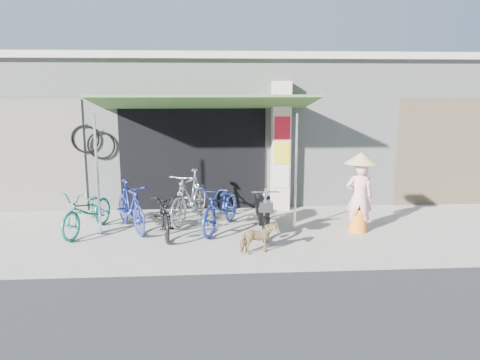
{
  "coord_description": "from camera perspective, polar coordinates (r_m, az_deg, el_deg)",
  "views": [
    {
      "loc": [
        -0.83,
        -8.34,
        2.87
      ],
      "look_at": [
        -0.2,
        1.0,
        1.0
      ],
      "focal_mm": 35.0,
      "sensor_mm": 36.0,
      "label": 1
    }
  ],
  "objects": [
    {
      "name": "neighbour_left",
      "position": [
        11.8,
        -24.53,
        2.63
      ],
      "size": [
        2.6,
        0.06,
        2.6
      ],
      "primitive_type": "cube",
      "color": "#6B665B",
      "rests_on": "ground"
    },
    {
      "name": "bike_silver",
      "position": [
        10.05,
        -6.13,
        -2.0
      ],
      "size": [
        1.18,
        1.97,
        1.14
      ],
      "primitive_type": "imported",
      "rotation": [
        0.0,
        0.0,
        -0.37
      ],
      "color": "#B4B5B9",
      "rests_on": "ground"
    },
    {
      "name": "bike_teal",
      "position": [
        9.78,
        -18.08,
        -3.57
      ],
      "size": [
        1.1,
        1.83,
        0.91
      ],
      "primitive_type": "imported",
      "rotation": [
        0.0,
        0.0,
        -0.31
      ],
      "color": "#1B7B65",
      "rests_on": "ground"
    },
    {
      "name": "nun",
      "position": [
        9.59,
        14.36,
        -1.47
      ],
      "size": [
        0.64,
        0.64,
        1.61
      ],
      "rotation": [
        0.0,
        0.0,
        2.92
      ],
      "color": "#F5A5AD",
      "rests_on": "ground"
    },
    {
      "name": "bike_blue",
      "position": [
        9.72,
        -13.19,
        -3.11
      ],
      "size": [
        1.17,
        1.7,
        1.0
      ],
      "primitive_type": "imported",
      "rotation": [
        0.0,
        0.0,
        0.46
      ],
      "color": "navy",
      "rests_on": "ground"
    },
    {
      "name": "bike_black",
      "position": [
        9.29,
        -9.13,
        -4.01
      ],
      "size": [
        0.85,
        1.75,
        0.88
      ],
      "primitive_type": "imported",
      "rotation": [
        0.0,
        0.0,
        0.17
      ],
      "color": "black",
      "rests_on": "ground"
    },
    {
      "name": "neighbour_right",
      "position": [
        12.49,
        24.04,
        3.09
      ],
      "size": [
        2.6,
        0.06,
        2.6
      ],
      "primitive_type": "cube",
      "color": "brown",
      "rests_on": "ground"
    },
    {
      "name": "street_dog",
      "position": [
        8.21,
        2.24,
        -7.14
      ],
      "size": [
        0.71,
        0.47,
        0.55
      ],
      "primitive_type": "imported",
      "rotation": [
        0.0,
        0.0,
        1.87
      ],
      "color": "tan",
      "rests_on": "ground"
    },
    {
      "name": "awning",
      "position": [
        9.97,
        -4.34,
        9.22
      ],
      "size": [
        4.6,
        1.88,
        2.72
      ],
      "color": "#375D29",
      "rests_on": "ground"
    },
    {
      "name": "bike_navy",
      "position": [
        9.49,
        -2.33,
        -3.26
      ],
      "size": [
        1.3,
        1.96,
        0.97
      ],
      "primitive_type": "imported",
      "rotation": [
        0.0,
        0.0,
        -0.39
      ],
      "color": "navy",
      "rests_on": "ground"
    },
    {
      "name": "bicycle_shop",
      "position": [
        13.5,
        -0.35,
        6.89
      ],
      "size": [
        12.3,
        5.3,
        3.66
      ],
      "color": "gray",
      "rests_on": "ground"
    },
    {
      "name": "moped",
      "position": [
        9.35,
        2.74,
        -3.73
      ],
      "size": [
        0.5,
        1.74,
        0.98
      ],
      "rotation": [
        0.0,
        0.0,
        -0.04
      ],
      "color": "black",
      "rests_on": "ground"
    },
    {
      "name": "ground",
      "position": [
        8.86,
        1.74,
        -7.61
      ],
      "size": [
        80.0,
        80.0,
        0.0
      ],
      "primitive_type": "plane",
      "color": "#B0A99F",
      "rests_on": "ground"
    },
    {
      "name": "shop_pillar",
      "position": [
        11.0,
        4.97,
        4.09
      ],
      "size": [
        0.42,
        0.44,
        3.0
      ],
      "color": "beige",
      "rests_on": "ground"
    }
  ]
}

